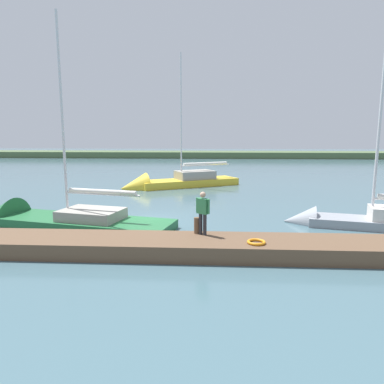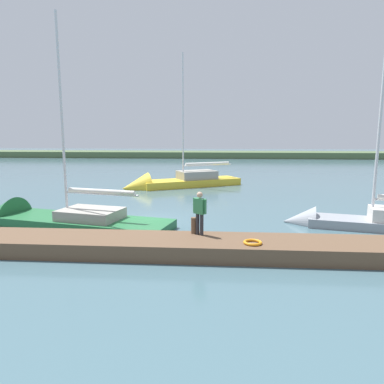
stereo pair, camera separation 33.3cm
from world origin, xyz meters
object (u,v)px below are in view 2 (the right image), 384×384
at_px(life_ring_buoy, 253,242).
at_px(sailboat_far_left, 358,224).
at_px(sailboat_far_right, 174,184).
at_px(sailboat_outer_mooring, 49,222).
at_px(mooring_post_near, 194,225).
at_px(person_on_dock, 200,210).

xyz_separation_m(life_ring_buoy, sailboat_far_left, (-5.50, -4.83, -0.45)).
xyz_separation_m(sailboat_far_right, sailboat_outer_mooring, (4.69, 12.90, -0.19)).
bearing_deg(life_ring_buoy, mooring_post_near, -28.63).
relative_size(mooring_post_near, sailboat_far_right, 0.05).
bearing_deg(sailboat_far_left, sailboat_outer_mooring, 14.75).
relative_size(sailboat_far_left, person_on_dock, 5.72).
height_order(life_ring_buoy, sailboat_outer_mooring, sailboat_outer_mooring).
bearing_deg(sailboat_outer_mooring, person_on_dock, 169.00).
distance_m(sailboat_outer_mooring, person_on_dock, 8.64).
xyz_separation_m(sailboat_far_left, person_on_dock, (7.43, 3.83, 1.37)).
height_order(sailboat_far_left, person_on_dock, sailboat_far_left).
relative_size(sailboat_far_right, person_on_dock, 7.29).
height_order(life_ring_buoy, sailboat_far_left, sailboat_far_left).
bearing_deg(sailboat_far_right, person_on_dock, 72.40).
xyz_separation_m(life_ring_buoy, person_on_dock, (1.93, -1.00, 0.91)).
bearing_deg(sailboat_outer_mooring, sailboat_far_left, -165.57).
distance_m(sailboat_far_right, person_on_dock, 16.72).
bearing_deg(mooring_post_near, person_on_dock, 142.72).
bearing_deg(person_on_dock, life_ring_buoy, -81.48).
xyz_separation_m(life_ring_buoy, sailboat_outer_mooring, (9.70, -4.48, -0.56)).
bearing_deg(person_on_dock, sailboat_far_left, -26.74).
relative_size(life_ring_buoy, person_on_dock, 0.39).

